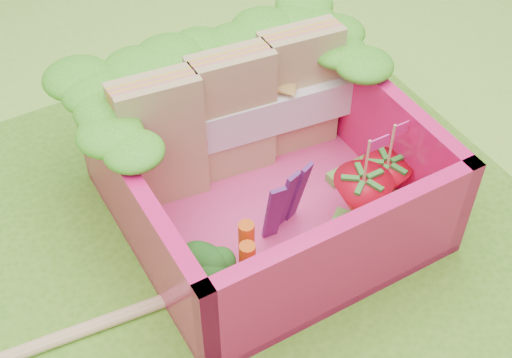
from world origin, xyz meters
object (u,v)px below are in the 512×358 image
object	(u,v)px
strawberry_right	(385,181)
chopsticks	(44,344)
bento_box	(265,171)
broccoli	(201,265)
sandwich_stack	(233,115)
strawberry_left	(361,200)

from	to	relation	value
strawberry_right	chopsticks	bearing A→B (deg)	177.75
bento_box	broccoli	bearing A→B (deg)	-148.98
strawberry_right	chopsticks	size ratio (longest dim) A/B	0.21
chopsticks	broccoli	bearing A→B (deg)	-8.43
bento_box	sandwich_stack	world-z (taller)	sandwich_stack
broccoli	chopsticks	bearing A→B (deg)	171.57
sandwich_stack	broccoli	world-z (taller)	sandwich_stack
bento_box	strawberry_right	size ratio (longest dim) A/B	2.73
bento_box	strawberry_right	xyz separation A→B (m)	(0.50, -0.25, -0.10)
broccoli	chopsticks	world-z (taller)	broccoli
strawberry_left	strawberry_right	distance (m)	0.19
sandwich_stack	broccoli	xyz separation A→B (m)	(-0.48, -0.60, -0.16)
bento_box	chopsticks	world-z (taller)	bento_box
strawberry_left	sandwich_stack	bearing A→B (deg)	117.42
sandwich_stack	strawberry_left	world-z (taller)	sandwich_stack
strawberry_left	strawberry_right	bearing A→B (deg)	16.33
strawberry_left	chopsticks	size ratio (longest dim) A/B	0.22
bento_box	sandwich_stack	xyz separation A→B (m)	(0.00, 0.31, 0.11)
bento_box	chopsticks	size ratio (longest dim) A/B	0.56
bento_box	strawberry_left	bearing A→B (deg)	-43.26
strawberry_right	chopsticks	world-z (taller)	strawberry_right
broccoli	strawberry_left	xyz separation A→B (m)	(0.80, -0.02, -0.03)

